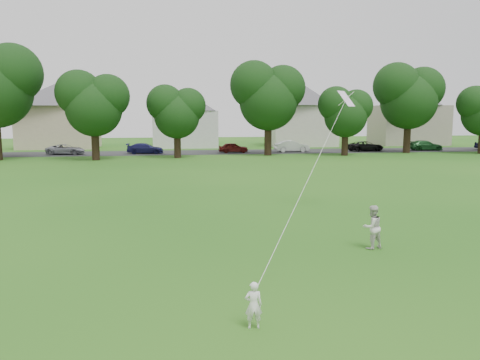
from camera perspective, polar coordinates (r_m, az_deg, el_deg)
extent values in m
plane|color=#1A5112|center=(12.19, 1.86, -12.06)|extent=(160.00, 160.00, 0.00)
cube|color=#2D2D30|center=(53.47, -6.35, 3.35)|extent=(90.00, 7.00, 0.01)
imported|color=white|center=(9.46, 1.66, -15.00)|extent=(0.36, 0.24, 0.95)
imported|color=silver|center=(15.26, 15.81, -5.55)|extent=(0.79, 0.69, 1.38)
plane|color=white|center=(21.03, 12.83, 9.65)|extent=(1.01, 0.99, 0.68)
cylinder|color=white|center=(14.88, 9.42, 2.47)|extent=(0.01, 0.01, 13.24)
cylinder|color=black|center=(46.04, -17.21, 4.35)|extent=(0.72, 0.72, 3.24)
cylinder|color=black|center=(46.76, -7.64, 4.40)|extent=(0.68, 0.68, 2.78)
cylinder|color=black|center=(49.47, 3.43, 5.23)|extent=(0.77, 0.77, 3.81)
cylinder|color=black|center=(50.37, 12.66, 4.52)|extent=(0.68, 0.68, 2.79)
cylinder|color=black|center=(55.96, 19.70, 5.12)|extent=(0.77, 0.77, 3.87)
imported|color=gray|center=(53.54, -20.48, 3.51)|extent=(4.05, 2.00, 1.11)
imported|color=#171748|center=(52.46, -11.49, 3.80)|extent=(4.05, 1.80, 1.16)
imported|color=#5B1512|center=(52.88, -0.83, 3.97)|extent=(3.35, 1.36, 1.14)
imported|color=silver|center=(54.21, 6.33, 4.11)|extent=(3.93, 1.38, 1.29)
imported|color=black|center=(57.19, 15.08, 4.01)|extent=(4.35, 2.32, 1.16)
imported|color=#1A4F21|center=(60.60, 21.64, 3.95)|extent=(4.21, 1.93, 1.19)
cube|color=#C4B193|center=(64.80, -21.12, 6.03)|extent=(9.33, 7.12, 5.37)
pyramid|color=#504E53|center=(64.91, -21.37, 11.00)|extent=(13.46, 13.46, 2.95)
cube|color=silver|center=(63.33, -6.75, 6.21)|extent=(8.27, 7.45, 4.79)
pyramid|color=#504E53|center=(63.39, -6.82, 10.76)|extent=(11.93, 11.93, 2.64)
cube|color=beige|center=(65.82, 7.40, 6.58)|extent=(8.70, 7.05, 5.53)
pyramid|color=#504E53|center=(65.96, 7.49, 11.63)|extent=(12.54, 12.54, 3.04)
cube|color=#A69C8A|center=(71.89, 19.83, 6.31)|extent=(9.79, 6.35, 5.59)
pyramid|color=#504E53|center=(72.01, 20.05, 10.97)|extent=(14.12, 14.12, 3.07)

